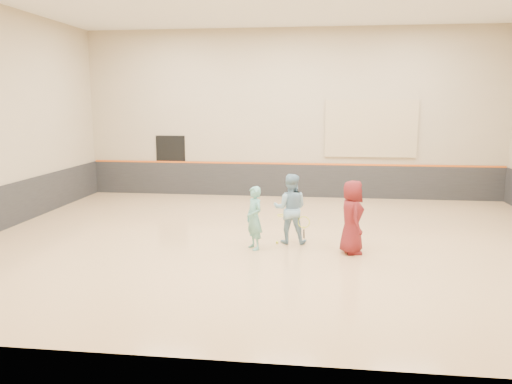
# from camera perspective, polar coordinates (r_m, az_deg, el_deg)

# --- Properties ---
(room) EXTENTS (15.04, 12.04, 6.22)m
(room) POSITION_cam_1_polar(r_m,az_deg,el_deg) (12.39, 2.48, -1.92)
(room) COLOR tan
(room) RESTS_ON ground
(wainscot_back) EXTENTS (14.90, 0.04, 1.20)m
(wainscot_back) POSITION_cam_1_polar(r_m,az_deg,el_deg) (18.29, 3.99, 1.33)
(wainscot_back) COLOR #232326
(wainscot_back) RESTS_ON floor
(accent_stripe) EXTENTS (14.90, 0.03, 0.06)m
(accent_stripe) POSITION_cam_1_polar(r_m,az_deg,el_deg) (18.19, 4.01, 3.25)
(accent_stripe) COLOR #D85914
(accent_stripe) RESTS_ON wall_back
(acoustic_panel) EXTENTS (3.20, 0.08, 2.00)m
(acoustic_panel) POSITION_cam_1_polar(r_m,az_deg,el_deg) (18.14, 12.99, 7.06)
(acoustic_panel) COLOR tan
(acoustic_panel) RESTS_ON wall_back
(doorway) EXTENTS (1.10, 0.05, 2.20)m
(doorway) POSITION_cam_1_polar(r_m,az_deg,el_deg) (19.00, -9.69, 3.06)
(doorway) COLOR black
(doorway) RESTS_ON floor
(girl) EXTENTS (0.61, 0.65, 1.50)m
(girl) POSITION_cam_1_polar(r_m,az_deg,el_deg) (11.67, -0.20, -2.99)
(girl) COLOR #66B1A8
(girl) RESTS_ON floor
(instructor) EXTENTS (0.84, 0.66, 1.71)m
(instructor) POSITION_cam_1_polar(r_m,az_deg,el_deg) (12.20, 3.93, -1.91)
(instructor) COLOR #7DA6C1
(instructor) RESTS_ON floor
(young_man) EXTENTS (0.68, 0.91, 1.69)m
(young_man) POSITION_cam_1_polar(r_m,az_deg,el_deg) (11.55, 10.91, -2.83)
(young_man) COLOR maroon
(young_man) RESTS_ON floor
(held_racket) EXTENTS (0.36, 0.36, 0.59)m
(held_racket) POSITION_cam_1_polar(r_m,az_deg,el_deg) (12.06, 5.47, -3.44)
(held_racket) COLOR gold
(held_racket) RESTS_ON instructor
(spare_racket) EXTENTS (0.63, 0.63, 0.06)m
(spare_racket) POSITION_cam_1_polar(r_m,az_deg,el_deg) (15.27, 2.96, -2.62)
(spare_racket) COLOR #D1DE30
(spare_racket) RESTS_ON floor
(ball_under_racket) EXTENTS (0.07, 0.07, 0.07)m
(ball_under_racket) POSITION_cam_1_polar(r_m,az_deg,el_deg) (12.28, 2.43, -5.77)
(ball_under_racket) COLOR yellow
(ball_under_racket) RESTS_ON floor
(ball_in_hand) EXTENTS (0.07, 0.07, 0.07)m
(ball_in_hand) POSITION_cam_1_polar(r_m,az_deg,el_deg) (11.36, 11.44, -1.97)
(ball_in_hand) COLOR #C1D531
(ball_in_hand) RESTS_ON young_man
(ball_beside_spare) EXTENTS (0.07, 0.07, 0.07)m
(ball_beside_spare) POSITION_cam_1_polar(r_m,az_deg,el_deg) (15.38, 0.19, -2.49)
(ball_beside_spare) COLOR #BED030
(ball_beside_spare) RESTS_ON floor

